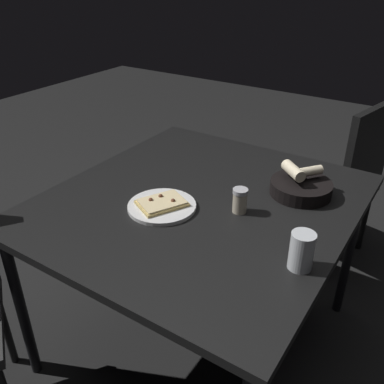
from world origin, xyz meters
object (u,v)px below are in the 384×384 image
(bread_basket, at_px, (301,186))
(chair_near, at_px, (341,176))
(dining_table, at_px, (200,211))
(pepper_shaker, at_px, (240,201))
(pizza_plate, at_px, (162,205))
(beer_glass, at_px, (301,253))

(bread_basket, distance_m, chair_near, 0.73)
(dining_table, xyz_separation_m, pepper_shaker, (0.00, -0.16, 0.09))
(dining_table, height_order, chair_near, chair_near)
(pizza_plate, distance_m, beer_glass, 0.53)
(pizza_plate, bearing_deg, chair_near, -19.35)
(pepper_shaker, distance_m, chair_near, 0.96)
(bread_basket, height_order, pepper_shaker, bread_basket)
(beer_glass, height_order, pepper_shaker, beer_glass)
(bread_basket, xyz_separation_m, beer_glass, (-0.42, -0.16, 0.02))
(pizza_plate, bearing_deg, beer_glass, -95.11)
(chair_near, bearing_deg, pizza_plate, 160.65)
(bread_basket, height_order, beer_glass, same)
(dining_table, bearing_deg, beer_glass, -111.49)
(bread_basket, bearing_deg, dining_table, 129.22)
(pepper_shaker, bearing_deg, chair_near, -7.90)
(dining_table, bearing_deg, chair_near, -17.46)
(beer_glass, xyz_separation_m, pepper_shaker, (0.18, 0.29, -0.01))
(pizza_plate, bearing_deg, bread_basket, -45.28)
(bread_basket, bearing_deg, chair_near, 0.41)
(pizza_plate, distance_m, pepper_shaker, 0.28)
(bread_basket, height_order, chair_near, chair_near)
(bread_basket, xyz_separation_m, pepper_shaker, (-0.24, 0.13, 0.01))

